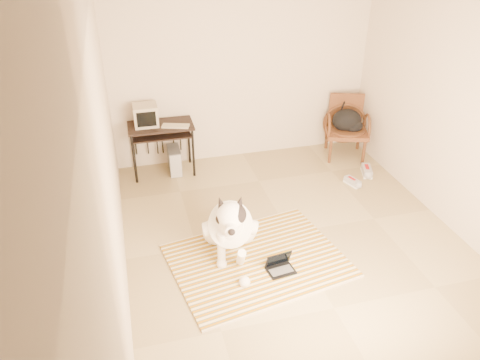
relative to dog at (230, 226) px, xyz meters
name	(u,v)px	position (x,y,z in m)	size (l,w,h in m)	color
floor	(289,233)	(0.80, 0.19, -0.39)	(4.50, 4.50, 0.00)	tan
ceiling	(304,5)	(0.80, 0.19, 2.31)	(4.50, 4.50, 0.00)	silver
wall_back	(243,74)	(0.80, 2.44, 0.96)	(4.50, 4.50, 0.00)	beige
wall_front	(410,263)	(0.80, -2.06, 0.96)	(4.50, 4.50, 0.00)	beige
wall_left	(109,155)	(-1.20, 0.19, 0.96)	(4.50, 4.50, 0.00)	beige
wall_right	(453,116)	(2.80, 0.19, 0.96)	(4.50, 4.50, 0.00)	beige
rug	(257,260)	(0.26, -0.23, -0.37)	(2.12, 1.75, 0.02)	#AF6907
dog	(230,226)	(0.00, 0.00, 0.00)	(0.66, 1.35, 0.97)	white
laptop	(280,266)	(0.45, -0.46, -0.31)	(0.32, 0.25, 0.21)	black
computer_desk	(161,132)	(-0.51, 2.13, 0.29)	(0.95, 0.54, 0.78)	black
crt_monitor	(146,115)	(-0.70, 2.19, 0.55)	(0.34, 0.33, 0.30)	tan
desk_keyboard	(176,126)	(-0.31, 2.02, 0.41)	(0.39, 0.14, 0.03)	tan
pc_tower	(174,160)	(-0.35, 2.12, -0.19)	(0.19, 0.42, 0.39)	#525255
rattan_chair	(346,127)	(2.40, 2.01, 0.10)	(0.79, 0.78, 0.96)	brown
backpack	(348,121)	(2.39, 1.95, 0.22)	(0.47, 0.41, 0.35)	black
sneaker_left	(352,182)	(2.10, 1.07, -0.34)	(0.19, 0.29, 0.10)	white
sneaker_right	(367,171)	(2.45, 1.30, -0.34)	(0.23, 0.35, 0.11)	white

